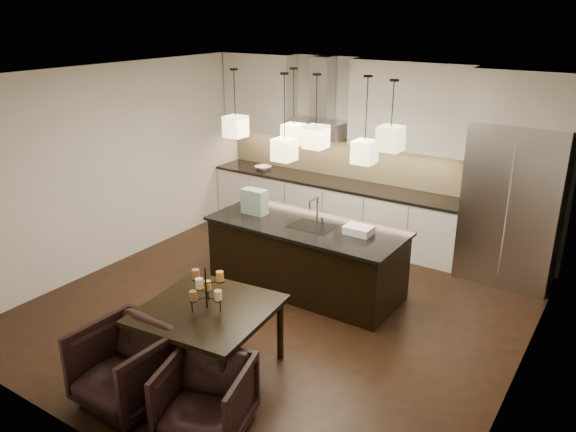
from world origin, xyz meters
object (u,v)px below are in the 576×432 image
Objects in this scene: dining_table at (209,340)px; armchair_left at (126,366)px; refrigerator at (513,204)px; island_body at (306,258)px; armchair_right at (206,398)px.

armchair_left reaches higher than dining_table.
refrigerator is 0.88× the size of island_body.
armchair_left is (-0.34, -0.77, 0.01)m from dining_table.
island_body is at bearing 87.68° from dining_table.
refrigerator is at bearing 40.32° from island_body.
dining_table is 1.47× the size of armchair_left.
island_body is 2.08m from dining_table.
dining_table is at bearing 68.24° from armchair_left.
dining_table is at bearing -85.73° from island_body.
refrigerator is 4.36m from dining_table.
armchair_right is at bearing -75.60° from island_body.
armchair_left is at bearing -116.62° from refrigerator.
dining_table is (0.14, -2.08, -0.07)m from island_body.
armchair_left is at bearing -119.68° from dining_table.
armchair_left reaches higher than armchair_right.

